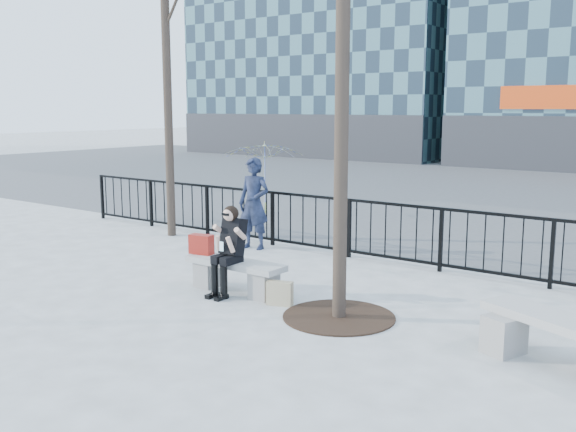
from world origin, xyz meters
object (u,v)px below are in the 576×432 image
Objects in this scene: bench_second at (561,336)px; standing_man at (254,203)px; bench_main at (235,273)px; seated_woman at (228,251)px.

standing_man is (-6.38, 2.60, 0.57)m from bench_second.
bench_second reaches higher than bench_main.
bench_main is 1.23× the size of seated_woman.
seated_woman is at bearing -90.00° from bench_main.
bench_main is at bearing -158.34° from bench_second.
standing_man is (-1.71, 2.70, 0.23)m from seated_woman.
standing_man is at bearing 122.26° from seated_woman.
bench_second is (4.67, -0.06, 0.03)m from bench_main.
bench_second is 6.91m from standing_man.
bench_main is at bearing 90.00° from seated_woman.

